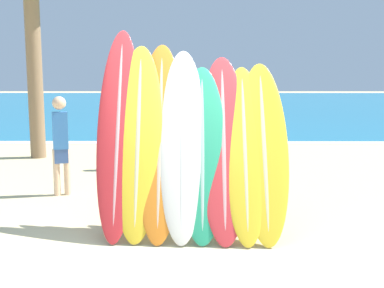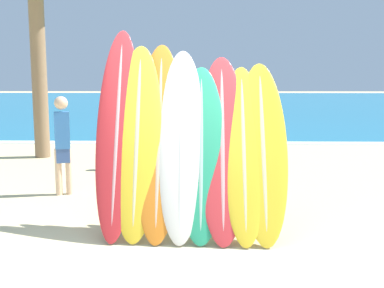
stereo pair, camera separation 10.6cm
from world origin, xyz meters
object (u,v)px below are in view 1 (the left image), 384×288
Objects in this scene: surfboard_rack at (191,192)px; person_mid_beach at (61,142)px; person_far_left at (235,117)px; surfboard_slot_7 at (264,149)px; surfboard_slot_0 at (118,131)px; surfboard_slot_2 at (160,138)px; surfboard_slot_5 at (224,145)px; surfboard_slot_1 at (138,139)px; surfboard_slot_3 at (182,142)px; surfboard_slot_4 at (202,151)px; surfboard_slot_6 at (245,151)px; person_near_water at (145,128)px.

surfboard_rack is 2.82m from person_mid_beach.
surfboard_slot_7 is at bearing -104.68° from person_far_left.
surfboard_slot_0 reaches higher than surfboard_slot_7.
surfboard_slot_2 reaches higher than surfboard_slot_5.
surfboard_slot_1 is 1.29× the size of person_far_left.
surfboard_slot_4 is (0.24, -0.04, -0.10)m from surfboard_slot_3.
person_far_left is (1.64, 5.64, -0.17)m from surfboard_slot_1.
surfboard_slot_7 is (0.96, -0.02, -0.08)m from surfboard_slot_3.
surfboard_slot_2 is 1.14× the size of surfboard_slot_6.
surfboard_slot_6 is (1.26, -0.04, -0.13)m from surfboard_slot_1.
surfboard_slot_6 is (0.50, 0.01, 0.00)m from surfboard_slot_4.
person_near_water is at bearing 112.05° from surfboard_slot_6.
surfboard_slot_6 is (1.50, -0.09, -0.23)m from surfboard_slot_0.
surfboard_slot_1 is 0.26m from surfboard_slot_2.
person_mid_beach is at bearing 144.09° from surfboard_slot_5.
surfboard_slot_7 is (0.73, 0.02, 0.02)m from surfboard_slot_4.
surfboard_slot_3 is 0.97m from surfboard_slot_7.
surfboard_rack is 1.02× the size of surfboard_slot_4.
surfboard_slot_7 is 5.67m from person_far_left.
surfboard_slot_5 reaches higher than surfboard_slot_6.
surfboard_slot_0 is 0.51m from surfboard_slot_2.
surfboard_slot_1 is 1.13× the size of surfboard_slot_6.
surfboard_slot_5 is (0.76, -0.03, -0.08)m from surfboard_slot_2.
person_near_water reaches higher than surfboard_rack.
surfboard_rack is 0.90× the size of surfboard_slot_2.
person_near_water is 0.88× the size of person_far_left.
surfboard_slot_4 reaches higher than person_far_left.
surfboard_slot_2 is 1.24m from surfboard_slot_7.
surfboard_slot_4 is at bearing -111.96° from person_far_left.
surfboard_slot_4 is at bearing 120.48° from person_mid_beach.
surfboard_slot_0 is 2.17m from person_mid_beach.
surfboard_slot_2 is at bearing 114.31° from person_mid_beach.
surfboard_rack is 1.16× the size of person_far_left.
surfboard_slot_7 reaches higher than person_mid_beach.
surfboard_slot_4 reaches higher than person_near_water.
surfboard_slot_1 is at bearing 179.12° from surfboard_slot_3.
surfboard_slot_6 reaches higher than surfboard_rack.
surfboard_slot_2 reaches higher than person_mid_beach.
surfboard_slot_6 is (0.25, -0.04, -0.06)m from surfboard_slot_5.
surfboard_slot_4 is at bearing -8.09° from surfboard_slot_2.
surfboard_slot_4 is 0.73m from surfboard_slot_7.
surfboard_slot_1 is 4.03m from person_near_water.
person_mid_beach is 4.94m from person_far_left.
surfboard_slot_7 is (1.49, -0.03, -0.11)m from surfboard_slot_1.
surfboard_slot_3 reaches higher than surfboard_slot_5.
person_near_water is (-0.38, 4.00, -0.28)m from surfboard_slot_1.
surfboard_slot_6 reaches higher than surfboard_slot_4.
surfboard_slot_4 is at bearing -179.41° from surfboard_slot_6.
surfboard_rack is 0.83× the size of surfboard_slot_0.
surfboard_rack is 0.96× the size of surfboard_slot_5.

